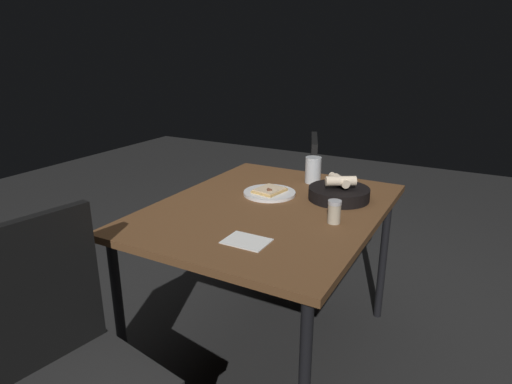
% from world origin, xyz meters
% --- Properties ---
extents(ground, '(8.00, 8.00, 0.00)m').
position_xyz_m(ground, '(0.00, 0.00, 0.00)').
color(ground, '#242424').
extents(dining_table, '(0.93, 1.20, 0.75)m').
position_xyz_m(dining_table, '(0.00, 0.00, 0.69)').
color(dining_table, brown).
rests_on(dining_table, ground).
extents(pizza_plate, '(0.25, 0.25, 0.04)m').
position_xyz_m(pizza_plate, '(0.07, -0.14, 0.76)').
color(pizza_plate, white).
rests_on(pizza_plate, dining_table).
extents(bread_basket, '(0.28, 0.28, 0.12)m').
position_xyz_m(bread_basket, '(-0.24, -0.23, 0.79)').
color(bread_basket, black).
rests_on(bread_basket, dining_table).
extents(beer_glass, '(0.08, 0.08, 0.13)m').
position_xyz_m(beer_glass, '(-0.04, -0.42, 0.81)').
color(beer_glass, silver).
rests_on(beer_glass, dining_table).
extents(pepper_shaker, '(0.05, 0.05, 0.09)m').
position_xyz_m(pepper_shaker, '(-0.31, 0.05, 0.79)').
color(pepper_shaker, '#BFB299').
rests_on(pepper_shaker, dining_table).
extents(napkin, '(0.16, 0.12, 0.00)m').
position_xyz_m(napkin, '(-0.10, 0.37, 0.75)').
color(napkin, white).
rests_on(napkin, dining_table).
extents(chair_near, '(0.51, 0.51, 0.94)m').
position_xyz_m(chair_near, '(0.25, 0.92, 0.52)').
color(chair_near, '#242424').
rests_on(chair_near, ground).
extents(chair_far, '(0.57, 0.57, 0.87)m').
position_xyz_m(chair_far, '(0.28, -0.91, 0.51)').
color(chair_far, black).
rests_on(chair_far, ground).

